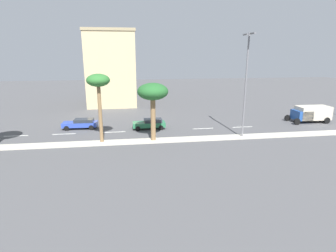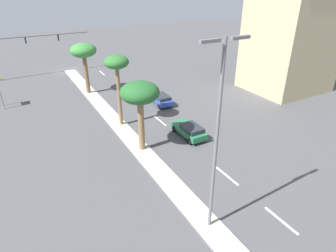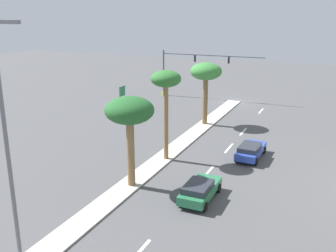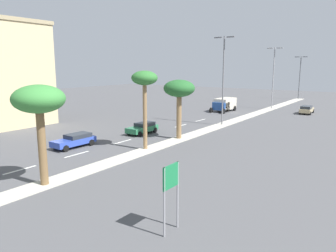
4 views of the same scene
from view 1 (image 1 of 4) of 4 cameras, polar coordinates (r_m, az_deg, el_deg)
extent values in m
plane|color=#4C4C4F|center=(32.13, 2.09, -2.93)|extent=(160.00, 160.00, 0.00)
cube|color=#B7B2A3|center=(35.02, 17.49, -2.02)|extent=(1.80, 85.03, 0.12)
cube|color=silver|center=(38.52, -29.01, -1.81)|extent=(0.20, 2.80, 0.01)
cube|color=silver|center=(36.87, -20.74, -1.56)|extent=(0.20, 2.80, 0.01)
cube|color=silver|center=(36.02, -11.07, -1.23)|extent=(0.20, 2.80, 0.01)
cube|color=silver|center=(37.31, 7.28, -0.52)|extent=(0.20, 2.80, 0.01)
cube|color=silver|center=(39.16, 15.19, -0.19)|extent=(0.20, 2.80, 0.01)
cube|color=#C6B284|center=(55.75, -11.58, 11.42)|extent=(10.54, 9.01, 13.63)
cube|color=tan|center=(55.83, -11.97, 18.67)|extent=(10.84, 9.31, 0.50)
cylinder|color=olive|center=(31.25, -13.89, 2.50)|extent=(0.39, 0.39, 6.46)
ellipsoid|color=#2D6B2D|center=(30.72, -14.31, 9.20)|extent=(2.51, 2.51, 1.38)
cylinder|color=olive|center=(31.24, -3.11, 1.52)|extent=(0.56, 0.56, 4.99)
ellipsoid|color=#235B28|center=(30.69, -3.19, 7.17)|extent=(3.45, 3.45, 1.90)
cylinder|color=slate|center=(33.24, 15.79, 7.84)|extent=(0.20, 0.20, 11.90)
cube|color=slate|center=(33.93, 15.86, 17.81)|extent=(1.10, 0.24, 0.16)
cube|color=slate|center=(32.29, 17.21, 17.90)|extent=(1.10, 0.24, 0.16)
cube|color=#287047|center=(36.81, -3.98, 0.35)|extent=(1.76, 4.31, 0.61)
cube|color=#262B33|center=(36.73, -3.16, 1.16)|extent=(1.58, 2.37, 0.42)
cylinder|color=black|center=(36.01, -6.26, -0.53)|extent=(0.22, 0.64, 0.64)
cylinder|color=black|center=(37.62, -6.36, 0.13)|extent=(0.22, 0.64, 0.64)
cylinder|color=black|center=(36.23, -1.49, -0.35)|extent=(0.22, 0.64, 0.64)
cylinder|color=black|center=(37.83, -1.80, 0.30)|extent=(0.22, 0.64, 0.64)
cube|color=#2D47AD|center=(38.66, -17.81, 0.36)|extent=(1.88, 4.56, 0.60)
cube|color=#262B33|center=(38.44, -17.04, 1.11)|extent=(1.64, 2.53, 0.41)
cylinder|color=black|center=(38.30, -20.32, -0.45)|extent=(0.24, 0.65, 0.64)
cylinder|color=black|center=(39.86, -19.78, 0.17)|extent=(0.24, 0.65, 0.64)
cylinder|color=black|center=(37.66, -15.65, -0.31)|extent=(0.24, 0.65, 0.64)
cylinder|color=black|center=(39.25, -15.29, 0.31)|extent=(0.24, 0.65, 0.64)
cube|color=#234C99|center=(44.62, 25.99, 2.10)|extent=(2.38, 2.21, 1.36)
cube|color=beige|center=(45.56, 27.83, 2.47)|extent=(2.38, 4.69, 1.91)
cylinder|color=black|center=(43.01, 25.20, 0.83)|extent=(0.28, 0.90, 0.90)
cylinder|color=black|center=(44.95, 23.57, 1.56)|extent=(0.28, 0.90, 0.90)
cylinder|color=black|center=(45.74, 30.08, 1.00)|extent=(0.28, 0.90, 0.90)
cylinder|color=black|center=(47.57, 28.35, 1.68)|extent=(0.28, 0.90, 0.90)
camera|label=2|loc=(32.45, 42.93, 19.19)|focal=30.72mm
camera|label=3|loc=(50.25, 23.05, 16.51)|focal=41.54mm
camera|label=4|loc=(29.45, -76.56, 0.35)|focal=34.84mm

